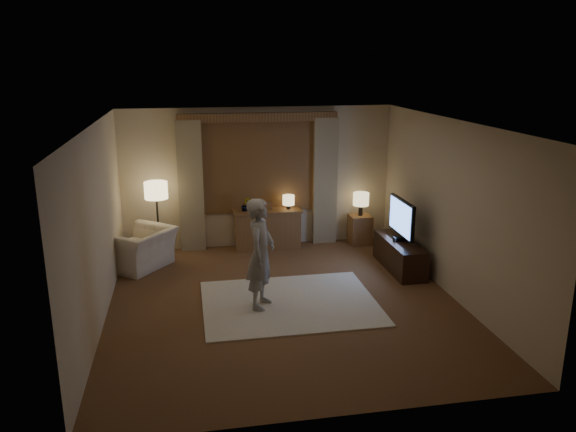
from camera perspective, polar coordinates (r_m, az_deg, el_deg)
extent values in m
cube|color=brown|center=(8.27, -0.37, -8.89)|extent=(5.00, 5.50, 0.02)
cube|color=silver|center=(7.56, -0.40, 9.49)|extent=(5.00, 5.50, 0.02)
cube|color=beige|center=(10.47, -3.02, 3.92)|extent=(5.00, 0.02, 2.60)
cube|color=beige|center=(5.27, 4.90, -8.13)|extent=(5.00, 0.02, 2.60)
cube|color=beige|center=(7.80, -18.87, -1.01)|extent=(0.02, 5.50, 2.60)
cube|color=beige|center=(8.60, 16.33, 0.71)|extent=(0.02, 5.50, 2.60)
cube|color=black|center=(10.39, -3.02, 5.23)|extent=(2.00, 0.01, 1.70)
cube|color=brown|center=(10.38, -3.01, 5.22)|extent=(2.08, 0.04, 1.78)
cube|color=tan|center=(10.30, -9.85, 2.94)|extent=(0.45, 0.12, 2.40)
cube|color=tan|center=(10.61, 3.79, 3.51)|extent=(0.45, 0.12, 2.40)
cube|color=brown|center=(10.21, -3.04, 9.98)|extent=(2.90, 0.14, 0.16)
cube|color=#EFE8C9|center=(8.24, 0.16, -8.80)|extent=(2.50, 2.00, 0.02)
cube|color=brown|center=(10.47, -2.10, -1.44)|extent=(1.20, 0.40, 0.70)
cube|color=brown|center=(10.35, -2.13, 0.94)|extent=(0.16, 0.02, 0.20)
imported|color=#999999|center=(10.29, -4.34, 1.11)|extent=(0.17, 0.13, 0.30)
cylinder|color=black|center=(10.42, 0.05, 0.83)|extent=(0.08, 0.08, 0.12)
cylinder|color=#FFE199|center=(10.38, 0.05, 1.63)|extent=(0.22, 0.22, 0.18)
cylinder|color=black|center=(10.33, -12.85, -4.05)|extent=(0.29, 0.29, 0.03)
cylinder|color=black|center=(10.16, -13.03, -1.20)|extent=(0.04, 0.04, 1.10)
cylinder|color=#FFE199|center=(9.99, -13.27, 2.56)|extent=(0.40, 0.40, 0.29)
imported|color=#EFE0C5|center=(9.80, -14.82, -3.25)|extent=(1.35, 1.37, 0.67)
cube|color=brown|center=(10.83, 7.32, -1.36)|extent=(0.40, 0.40, 0.56)
cylinder|color=black|center=(10.73, 7.39, 0.58)|extent=(0.08, 0.08, 0.20)
cylinder|color=#FFE199|center=(10.67, 7.43, 1.72)|extent=(0.30, 0.30, 0.24)
cube|color=black|center=(9.64, 11.27, -3.89)|extent=(0.45, 1.40, 0.50)
cube|color=black|center=(9.55, 11.36, -2.29)|extent=(0.24, 0.11, 0.07)
cube|color=black|center=(9.44, 11.48, -0.12)|extent=(0.05, 0.98, 0.60)
cube|color=#5D92FF|center=(9.43, 11.30, -0.13)|extent=(0.00, 0.91, 0.54)
imported|color=gray|center=(7.84, -2.78, -3.84)|extent=(0.58, 0.68, 1.58)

